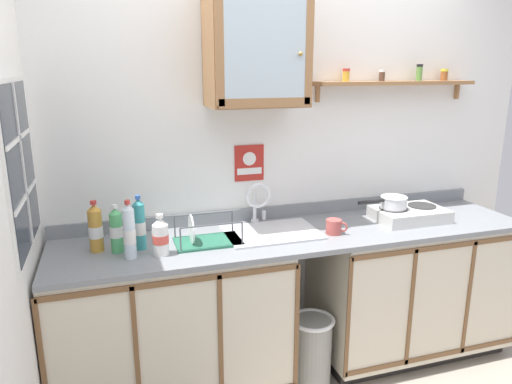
{
  "coord_description": "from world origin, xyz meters",
  "views": [
    {
      "loc": [
        -1.04,
        -2.07,
        1.86
      ],
      "look_at": [
        -0.23,
        0.49,
        1.15
      ],
      "focal_mm": 33.43,
      "sensor_mm": 36.0,
      "label": 1
    }
  ],
  "objects": [
    {
      "name": "backsplash",
      "position": [
        0.0,
        0.67,
        0.96
      ],
      "size": [
        2.81,
        0.02,
        0.08
      ],
      "primitive_type": "cube",
      "color": "gray",
      "rests_on": "countertop"
    },
    {
      "name": "sink",
      "position": [
        -0.17,
        0.41,
        0.9
      ],
      "size": [
        0.54,
        0.43,
        0.38
      ],
      "color": "silver",
      "rests_on": "countertop"
    },
    {
      "name": "dish_rack",
      "position": [
        -0.57,
        0.35,
        0.95
      ],
      "size": [
        0.36,
        0.23,
        0.17
      ],
      "color": "#26664C",
      "rests_on": "countertop"
    },
    {
      "name": "spice_shelf",
      "position": [
        0.74,
        0.61,
        1.76
      ],
      "size": [
        1.09,
        0.14,
        0.23
      ],
      "color": "#996B42"
    },
    {
      "name": "mug",
      "position": [
        0.17,
        0.28,
        0.96
      ],
      "size": [
        0.11,
        0.1,
        0.09
      ],
      "color": "#B24C47",
      "rests_on": "countertop"
    },
    {
      "name": "wall_cabinet",
      "position": [
        -0.22,
        0.52,
        1.95
      ],
      "size": [
        0.54,
        0.35,
        0.63
      ],
      "color": "#996B42"
    },
    {
      "name": "hot_plate_stove",
      "position": [
        0.74,
        0.36,
        0.96
      ],
      "size": [
        0.44,
        0.3,
        0.08
      ],
      "color": "silver",
      "rests_on": "countertop"
    },
    {
      "name": "bottle_water_clear_4",
      "position": [
        -0.97,
        0.26,
        1.06
      ],
      "size": [
        0.06,
        0.06,
        0.3
      ],
      "color": "silver",
      "rests_on": "countertop"
    },
    {
      "name": "trash_bin",
      "position": [
        0.02,
        0.19,
        0.23
      ],
      "size": [
        0.26,
        0.26,
        0.45
      ],
      "color": "gray",
      "rests_on": "ground"
    },
    {
      "name": "countertop",
      "position": [
        0.0,
        0.37,
        0.91
      ],
      "size": [
        2.81,
        0.64,
        0.03
      ],
      "primitive_type": "cube",
      "color": "gray",
      "rests_on": "lower_cabinet_run"
    },
    {
      "name": "warning_sign",
      "position": [
        -0.22,
        0.67,
        1.29
      ],
      "size": [
        0.18,
        0.01,
        0.22
      ],
      "color": "#B2261E"
    },
    {
      "name": "bottle_soda_green_3",
      "position": [
        -1.03,
        0.36,
        1.04
      ],
      "size": [
        0.07,
        0.07,
        0.26
      ],
      "color": "#4CB266",
      "rests_on": "countertop"
    },
    {
      "name": "window",
      "position": [
        -1.42,
        0.22,
        1.43
      ],
      "size": [
        0.03,
        0.69,
        0.77
      ],
      "color": "#262D38"
    },
    {
      "name": "lower_cabinet_run",
      "position": [
        -0.77,
        0.37,
        0.45
      ],
      "size": [
        1.29,
        0.62,
        0.89
      ],
      "color": "black",
      "rests_on": "ground"
    },
    {
      "name": "bottle_detergent_teal_1",
      "position": [
        -0.91,
        0.38,
        1.05
      ],
      "size": [
        0.06,
        0.06,
        0.29
      ],
      "color": "teal",
      "rests_on": "countertop"
    },
    {
      "name": "bottle_juice_amber_2",
      "position": [
        -1.13,
        0.41,
        1.04
      ],
      "size": [
        0.07,
        0.07,
        0.27
      ],
      "color": "gold",
      "rests_on": "countertop"
    },
    {
      "name": "lower_cabinet_run_right",
      "position": [
        0.79,
        0.37,
        0.45
      ],
      "size": [
        1.25,
        0.62,
        0.89
      ],
      "color": "black",
      "rests_on": "ground"
    },
    {
      "name": "back_wall",
      "position": [
        0.0,
        0.7,
        1.36
      ],
      "size": [
        3.45,
        0.07,
        2.7
      ],
      "color": "white",
      "rests_on": "ground"
    },
    {
      "name": "saucepan",
      "position": [
        0.63,
        0.38,
        1.04
      ],
      "size": [
        0.34,
        0.17,
        0.08
      ],
      "color": "silver",
      "rests_on": "hot_plate_stove"
    },
    {
      "name": "bottle_opaque_white_0",
      "position": [
        -0.82,
        0.26,
        1.02
      ],
      "size": [
        0.08,
        0.08,
        0.22
      ],
      "color": "white",
      "rests_on": "countertop"
    }
  ]
}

